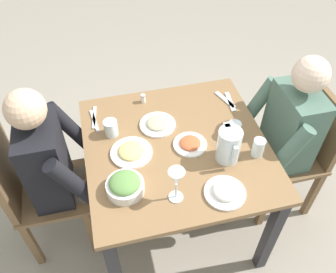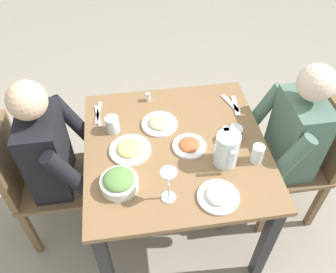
{
  "view_description": "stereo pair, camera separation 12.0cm",
  "coord_description": "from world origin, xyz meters",
  "px_view_note": "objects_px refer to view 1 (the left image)",
  "views": [
    {
      "loc": [
        1.22,
        -0.34,
        2.15
      ],
      "look_at": [
        -0.05,
        -0.04,
        0.78
      ],
      "focal_mm": 37.79,
      "sensor_mm": 36.0,
      "label": 1
    },
    {
      "loc": [
        1.24,
        -0.23,
        2.15
      ],
      "look_at": [
        -0.05,
        -0.04,
        0.78
      ],
      "focal_mm": 37.79,
      "sensor_mm": 36.0,
      "label": 2
    }
  ],
  "objects_px": {
    "chair_far": "(300,148)",
    "plate_fries": "(131,152)",
    "wine_glass": "(176,179)",
    "salad_bowl": "(125,185)",
    "water_glass_far_left": "(258,148)",
    "water_pitcher": "(229,145)",
    "salt_shaker": "(143,98)",
    "dining_table": "(176,159)",
    "diner_far": "(274,138)",
    "plate_rice_curry": "(190,144)",
    "plate_beans": "(158,124)",
    "water_glass_near_right": "(111,128)",
    "chair_near": "(35,190)",
    "diner_near": "(67,166)",
    "plate_yoghurt": "(225,192)",
    "water_glass_far_right": "(234,130)"
  },
  "relations": [
    {
      "from": "chair_far",
      "to": "water_glass_far_left",
      "type": "relative_size",
      "value": 8.48
    },
    {
      "from": "salt_shaker",
      "to": "water_glass_near_right",
      "type": "bearing_deg",
      "value": -44.58
    },
    {
      "from": "salt_shaker",
      "to": "dining_table",
      "type": "bearing_deg",
      "value": 15.1
    },
    {
      "from": "salad_bowl",
      "to": "plate_yoghurt",
      "type": "distance_m",
      "value": 0.47
    },
    {
      "from": "dining_table",
      "to": "water_glass_far_left",
      "type": "height_order",
      "value": "water_glass_far_left"
    },
    {
      "from": "dining_table",
      "to": "salt_shaker",
      "type": "xyz_separation_m",
      "value": [
        -0.39,
        -0.11,
        0.14
      ]
    },
    {
      "from": "dining_table",
      "to": "chair_near",
      "type": "height_order",
      "value": "chair_near"
    },
    {
      "from": "chair_far",
      "to": "salt_shaker",
      "type": "xyz_separation_m",
      "value": [
        -0.38,
        -0.9,
        0.27
      ]
    },
    {
      "from": "water_glass_far_left",
      "to": "salt_shaker",
      "type": "relative_size",
      "value": 1.95
    },
    {
      "from": "wine_glass",
      "to": "salad_bowl",
      "type": "bearing_deg",
      "value": -112.95
    },
    {
      "from": "chair_near",
      "to": "diner_far",
      "type": "height_order",
      "value": "diner_far"
    },
    {
      "from": "dining_table",
      "to": "plate_fries",
      "type": "relative_size",
      "value": 4.41
    },
    {
      "from": "chair_far",
      "to": "plate_fries",
      "type": "xyz_separation_m",
      "value": [
        0.0,
        -1.04,
        0.26
      ]
    },
    {
      "from": "plate_yoghurt",
      "to": "plate_fries",
      "type": "bearing_deg",
      "value": -132.43
    },
    {
      "from": "salt_shaker",
      "to": "water_pitcher",
      "type": "bearing_deg",
      "value": 32.0
    },
    {
      "from": "diner_near",
      "to": "water_pitcher",
      "type": "distance_m",
      "value": 0.87
    },
    {
      "from": "dining_table",
      "to": "water_glass_far_left",
      "type": "bearing_deg",
      "value": 67.67
    },
    {
      "from": "water_pitcher",
      "to": "water_glass_far_left",
      "type": "distance_m",
      "value": 0.17
    },
    {
      "from": "water_glass_far_right",
      "to": "salad_bowl",
      "type": "bearing_deg",
      "value": -70.82
    },
    {
      "from": "water_pitcher",
      "to": "plate_yoghurt",
      "type": "bearing_deg",
      "value": -22.29
    },
    {
      "from": "dining_table",
      "to": "plate_fries",
      "type": "xyz_separation_m",
      "value": [
        -0.0,
        -0.24,
        0.13
      ]
    },
    {
      "from": "dining_table",
      "to": "diner_far",
      "type": "bearing_deg",
      "value": 90.54
    },
    {
      "from": "water_pitcher",
      "to": "plate_yoghurt",
      "type": "distance_m",
      "value": 0.24
    },
    {
      "from": "diner_near",
      "to": "water_pitcher",
      "type": "bearing_deg",
      "value": 74.99
    },
    {
      "from": "diner_far",
      "to": "plate_yoghurt",
      "type": "height_order",
      "value": "diner_far"
    },
    {
      "from": "salad_bowl",
      "to": "plate_yoghurt",
      "type": "bearing_deg",
      "value": 74.06
    },
    {
      "from": "salad_bowl",
      "to": "salt_shaker",
      "type": "distance_m",
      "value": 0.65
    },
    {
      "from": "plate_fries",
      "to": "water_glass_far_left",
      "type": "bearing_deg",
      "value": 75.75
    },
    {
      "from": "plate_rice_curry",
      "to": "plate_beans",
      "type": "xyz_separation_m",
      "value": [
        -0.19,
        -0.14,
        -0.0
      ]
    },
    {
      "from": "chair_far",
      "to": "wine_glass",
      "type": "bearing_deg",
      "value": -69.9
    },
    {
      "from": "chair_near",
      "to": "wine_glass",
      "type": "height_order",
      "value": "wine_glass"
    },
    {
      "from": "chair_near",
      "to": "water_glass_far_right",
      "type": "relative_size",
      "value": 10.12
    },
    {
      "from": "diner_near",
      "to": "chair_near",
      "type": "bearing_deg",
      "value": -90.0
    },
    {
      "from": "salad_bowl",
      "to": "water_glass_near_right",
      "type": "bearing_deg",
      "value": -177.61
    },
    {
      "from": "dining_table",
      "to": "chair_near",
      "type": "bearing_deg",
      "value": -95.39
    },
    {
      "from": "water_glass_far_left",
      "to": "salt_shaker",
      "type": "distance_m",
      "value": 0.74
    },
    {
      "from": "plate_beans",
      "to": "salt_shaker",
      "type": "relative_size",
      "value": 3.75
    },
    {
      "from": "salad_bowl",
      "to": "water_glass_far_left",
      "type": "relative_size",
      "value": 1.73
    },
    {
      "from": "water_pitcher",
      "to": "salt_shaker",
      "type": "bearing_deg",
      "value": -148.0
    },
    {
      "from": "chair_near",
      "to": "salad_bowl",
      "type": "xyz_separation_m",
      "value": [
        0.3,
        0.49,
        0.29
      ]
    },
    {
      "from": "wine_glass",
      "to": "chair_far",
      "type": "bearing_deg",
      "value": 110.1
    },
    {
      "from": "diner_near",
      "to": "wine_glass",
      "type": "xyz_separation_m",
      "value": [
        0.39,
        0.51,
        0.24
      ]
    },
    {
      "from": "chair_far",
      "to": "water_pitcher",
      "type": "relative_size",
      "value": 4.69
    },
    {
      "from": "dining_table",
      "to": "salt_shaker",
      "type": "bearing_deg",
      "value": -164.9
    },
    {
      "from": "plate_yoghurt",
      "to": "water_glass_far_left",
      "type": "bearing_deg",
      "value": 128.18
    },
    {
      "from": "diner_far",
      "to": "plate_fries",
      "type": "relative_size",
      "value": 5.39
    },
    {
      "from": "plate_yoghurt",
      "to": "water_glass_near_right",
      "type": "height_order",
      "value": "water_glass_near_right"
    },
    {
      "from": "plate_fries",
      "to": "water_glass_near_right",
      "type": "bearing_deg",
      "value": -153.6
    },
    {
      "from": "chair_near",
      "to": "salt_shaker",
      "type": "xyz_separation_m",
      "value": [
        -0.31,
        0.69,
        0.27
      ]
    },
    {
      "from": "diner_far",
      "to": "water_glass_far_right",
      "type": "bearing_deg",
      "value": -87.82
    }
  ]
}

